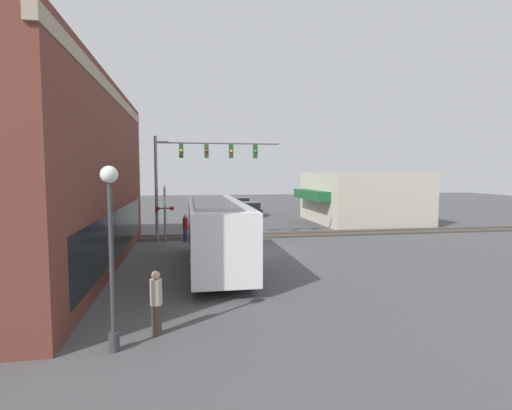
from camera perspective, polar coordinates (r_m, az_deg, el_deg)
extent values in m
plane|color=#4C4C4F|center=(23.30, 0.65, -6.74)|extent=(120.00, 120.00, 0.00)
cube|color=brown|center=(21.55, -31.32, 3.55)|extent=(19.65, 9.06, 8.88)
cube|color=gray|center=(20.70, -20.05, 14.75)|extent=(19.85, 0.36, 0.50)
cube|color=black|center=(20.55, -19.26, -3.72)|extent=(16.50, 0.12, 2.20)
cube|color=beige|center=(38.35, 14.84, 1.05)|extent=(10.51, 8.69, 4.59)
cube|color=#19592D|center=(36.56, 7.86, 1.47)|extent=(7.36, 1.20, 0.80)
cube|color=white|center=(19.34, -5.70, -3.71)|extent=(10.56, 2.55, 2.74)
cube|color=black|center=(19.29, -5.71, -2.50)|extent=(10.35, 2.59, 1.15)
cube|color=#288438|center=(19.55, -5.67, -7.19)|extent=(10.35, 2.58, 0.24)
cube|color=#A5A8AA|center=(19.19, -5.73, 0.52)|extent=(8.98, 2.17, 0.12)
cylinder|color=black|center=(22.59, -6.25, -5.83)|extent=(1.00, 2.57, 1.00)
cylinder|color=black|center=(16.20, -4.74, -10.03)|extent=(1.00, 2.57, 1.00)
cylinder|color=gray|center=(26.67, -14.05, 2.11)|extent=(0.20, 0.20, 6.96)
cylinder|color=gray|center=(26.74, -5.34, 8.83)|extent=(0.16, 8.15, 0.16)
cube|color=#284723|center=(26.62, -10.63, 7.61)|extent=(0.30, 0.27, 0.90)
sphere|color=yellow|center=(26.45, -10.63, 7.63)|extent=(0.20, 0.20, 0.20)
cube|color=#284723|center=(26.65, -7.09, 7.65)|extent=(0.30, 0.27, 0.90)
sphere|color=red|center=(26.48, -7.07, 7.67)|extent=(0.20, 0.20, 0.20)
cube|color=#284723|center=(26.78, -3.58, 7.66)|extent=(0.30, 0.27, 0.90)
sphere|color=yellow|center=(26.62, -3.54, 7.68)|extent=(0.20, 0.20, 0.20)
cube|color=#284723|center=(27.01, -0.11, 7.64)|extent=(0.30, 0.27, 0.90)
sphere|color=green|center=(26.85, -0.05, 7.66)|extent=(0.20, 0.20, 0.20)
cylinder|color=gray|center=(26.48, -12.87, -1.54)|extent=(0.14, 0.14, 3.60)
cube|color=white|center=(26.37, -12.92, 1.27)|extent=(1.41, 0.06, 1.41)
cube|color=white|center=(26.37, -12.92, 1.27)|extent=(1.41, 0.06, 1.41)
cylinder|color=#38383A|center=(26.43, -12.89, -0.46)|extent=(0.08, 0.90, 0.08)
sphere|color=red|center=(26.36, -11.92, -0.45)|extent=(0.28, 0.28, 0.28)
sphere|color=red|center=(26.41, -13.87, -0.48)|extent=(0.28, 0.28, 0.28)
cylinder|color=#38383A|center=(11.46, -19.62, -17.93)|extent=(0.28, 0.28, 0.50)
cylinder|color=#38383A|center=(10.88, -19.90, -8.55)|extent=(0.12, 0.12, 4.33)
sphere|color=white|center=(10.61, -20.26, 4.12)|extent=(0.44, 0.44, 0.44)
cube|color=#332D28|center=(29.12, -1.51, -4.41)|extent=(2.60, 60.00, 0.03)
cube|color=#6B6056|center=(28.41, -1.30, -4.51)|extent=(0.07, 60.00, 0.15)
cube|color=#6B6056|center=(29.81, -1.71, -4.08)|extent=(0.07, 60.00, 0.15)
cube|color=navy|center=(34.20, -7.51, -2.25)|extent=(4.74, 1.80, 0.51)
cube|color=black|center=(33.90, -7.50, -1.35)|extent=(2.61, 1.62, 0.63)
cylinder|color=black|center=(35.68, -7.60, -2.28)|extent=(0.64, 1.82, 0.64)
cylinder|color=black|center=(32.77, -7.40, -2.89)|extent=(0.64, 1.82, 0.64)
cube|color=black|center=(42.82, -0.73, -0.80)|extent=(4.25, 1.80, 0.55)
cube|color=black|center=(42.56, -0.69, -0.02)|extent=(2.34, 1.62, 0.66)
cylinder|color=black|center=(44.14, -1.00, -0.91)|extent=(0.64, 1.82, 0.64)
cylinder|color=black|center=(41.55, -0.44, -1.26)|extent=(0.64, 1.82, 0.64)
cube|color=slate|center=(50.23, -2.10, 0.01)|extent=(4.37, 1.80, 0.56)
cube|color=black|center=(49.97, -2.06, 0.68)|extent=(2.41, 1.62, 0.66)
cylinder|color=black|center=(51.58, -2.30, -0.11)|extent=(0.64, 1.82, 0.64)
cylinder|color=black|center=(48.91, -1.88, -0.37)|extent=(0.64, 1.82, 0.64)
cylinder|color=#473828|center=(12.10, -14.01, -15.62)|extent=(0.28, 0.28, 0.88)
cylinder|color=#B2A58C|center=(11.84, -14.09, -11.97)|extent=(0.34, 0.34, 0.73)
sphere|color=tan|center=(11.71, -14.14, -9.69)|extent=(0.24, 0.24, 0.24)
cylinder|color=#2D3351|center=(26.92, -10.05, -4.31)|extent=(0.28, 0.28, 0.88)
cylinder|color=maroon|center=(26.80, -10.08, -2.60)|extent=(0.34, 0.34, 0.73)
sphere|color=tan|center=(26.75, -10.09, -1.57)|extent=(0.24, 0.24, 0.24)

